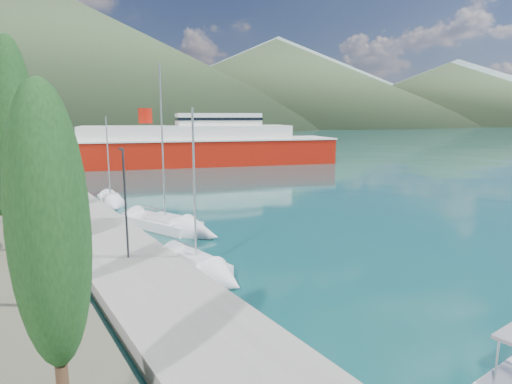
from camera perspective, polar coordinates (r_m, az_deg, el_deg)
ground at (r=131.05m, az=-25.97°, el=5.33°), size 1400.00×1400.00×0.00m
quay at (r=37.31m, az=-22.15°, el=-3.28°), size 5.00×88.00×0.80m
hills_far at (r=650.81m, az=-19.49°, el=15.59°), size 1480.00×900.00×180.00m
hills_near at (r=400.88m, az=-16.64°, el=15.49°), size 1010.00×520.00×115.00m
lamp_posts at (r=24.89m, az=-17.48°, el=-0.70°), size 0.15×45.33×6.06m
sailboat_near at (r=23.51m, az=-6.22°, el=-10.57°), size 2.87×7.01×9.78m
sailboat_mid at (r=32.30m, az=-9.87°, el=-4.82°), size 5.46×9.48×13.26m
sailboat_far at (r=43.30m, az=-18.60°, el=-1.46°), size 2.82×6.55×9.33m
ferry at (r=77.02m, az=-8.82°, el=5.96°), size 53.28×26.04×10.39m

